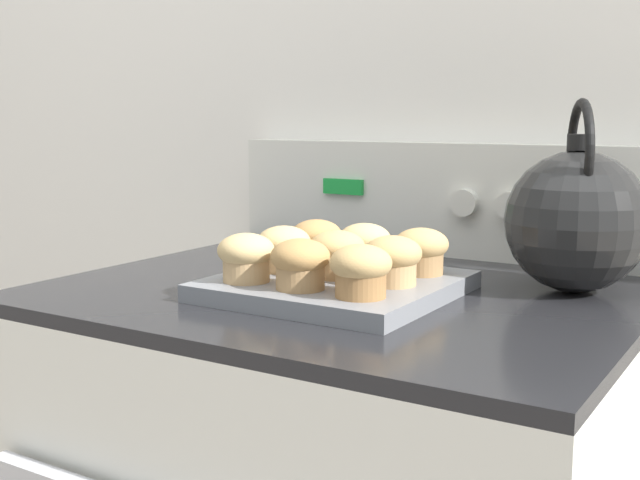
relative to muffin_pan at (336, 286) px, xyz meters
The scene contains 13 objects.
wall_back 0.50m from the muffin_pan, 91.53° to the left, with size 8.00×0.05×2.40m.
control_panel 0.36m from the muffin_pan, 91.35° to the left, with size 0.74×0.07×0.18m.
muffin_pan is the anchor object (origin of this frame).
muffin_r0_c0 0.12m from the muffin_pan, 136.00° to the right, with size 0.07×0.07×0.06m.
muffin_r0_c1 0.09m from the muffin_pan, 90.81° to the right, with size 0.07×0.07×0.06m.
muffin_r0_c2 0.12m from the muffin_pan, 45.48° to the right, with size 0.07×0.07×0.06m.
muffin_r1_c0 0.09m from the muffin_pan, behind, with size 0.07×0.07×0.06m.
muffin_r1_c1 0.04m from the muffin_pan, 68.06° to the left, with size 0.07×0.07×0.06m.
muffin_r1_c2 0.09m from the muffin_pan, ahead, with size 0.07×0.07×0.06m.
muffin_r2_c0 0.12m from the muffin_pan, 135.27° to the left, with size 0.07×0.07×0.06m.
muffin_r2_c1 0.09m from the muffin_pan, 92.05° to the left, with size 0.07×0.07×0.06m.
muffin_r2_c2 0.12m from the muffin_pan, 43.63° to the left, with size 0.07×0.07×0.06m.
tea_kettle 0.32m from the muffin_pan, 35.50° to the left, with size 0.18×0.21×0.25m.
Camera 1 is at (0.52, -0.58, 1.11)m, focal length 45.00 mm.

